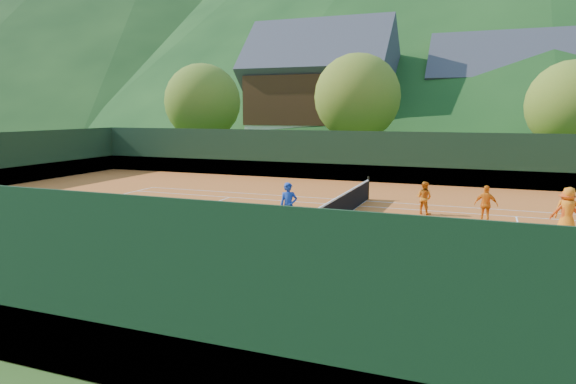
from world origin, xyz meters
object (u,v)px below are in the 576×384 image
(ball_hopper, at_px, (127,220))
(coach, at_px, (288,207))
(student_b, at_px, (486,205))
(student_c, at_px, (568,211))
(chalet_left, at_px, (321,95))
(student_d, at_px, (566,212))
(tennis_net, at_px, (333,212))
(chalet_mid, at_px, (499,102))
(student_a, at_px, (424,198))

(ball_hopper, bearing_deg, coach, 40.83)
(student_b, bearing_deg, student_c, 170.53)
(student_c, xyz_separation_m, chalet_left, (-17.83, 28.57, 4.80))
(student_c, xyz_separation_m, student_d, (-0.03, 0.05, -0.06))
(student_c, relative_size, student_d, 1.08)
(tennis_net, height_order, chalet_mid, chalet_mid)
(student_a, height_order, chalet_mid, chalet_mid)
(chalet_left, bearing_deg, student_b, -61.13)
(student_c, distance_m, chalet_mid, 32.88)
(ball_hopper, relative_size, chalet_left, 0.07)
(student_a, distance_m, chalet_left, 30.02)
(tennis_net, height_order, ball_hopper, tennis_net)
(student_d, bearing_deg, ball_hopper, 32.18)
(student_b, xyz_separation_m, student_d, (2.54, -0.86, 0.04))
(tennis_net, bearing_deg, student_b, 24.03)
(student_b, relative_size, student_d, 0.94)
(coach, height_order, student_c, coach)
(student_a, distance_m, chalet_mid, 31.11)
(student_d, relative_size, ball_hopper, 1.52)
(student_a, height_order, student_b, student_b)
(student_b, bearing_deg, chalet_left, -51.21)
(coach, xyz_separation_m, student_a, (4.11, 4.69, -0.18))
(coach, distance_m, chalet_mid, 36.30)
(student_c, relative_size, chalet_left, 0.12)
(student_b, distance_m, chalet_mid, 31.95)
(coach, relative_size, tennis_net, 0.14)
(coach, height_order, student_b, coach)
(ball_hopper, bearing_deg, student_b, 34.35)
(student_a, xyz_separation_m, student_b, (2.36, -1.01, 0.05))
(coach, xyz_separation_m, student_b, (6.47, 3.68, -0.13))
(coach, height_order, chalet_left, chalet_left)
(student_c, xyz_separation_m, ball_hopper, (-13.15, -6.32, -0.08))
(chalet_mid, bearing_deg, student_c, -86.79)
(student_d, distance_m, chalet_left, 33.96)
(coach, bearing_deg, student_c, -7.00)
(chalet_left, bearing_deg, coach, -74.35)
(student_c, bearing_deg, student_a, -1.90)
(student_a, distance_m, student_d, 5.25)
(student_b, distance_m, ball_hopper, 12.81)
(chalet_left, bearing_deg, ball_hopper, -82.37)
(coach, bearing_deg, student_b, 5.58)
(student_d, bearing_deg, tennis_net, 17.05)
(ball_hopper, xyz_separation_m, chalet_mid, (11.32, 38.88, 4.22))
(ball_hopper, distance_m, chalet_left, 35.53)
(student_c, bearing_deg, tennis_net, 29.69)
(student_b, xyz_separation_m, student_c, (2.58, -0.91, 0.10))
(student_b, xyz_separation_m, chalet_left, (-15.25, 27.66, 4.91))
(ball_hopper, bearing_deg, student_d, 25.89)
(student_a, relative_size, chalet_left, 0.10)
(student_d, bearing_deg, chalet_left, -51.75)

